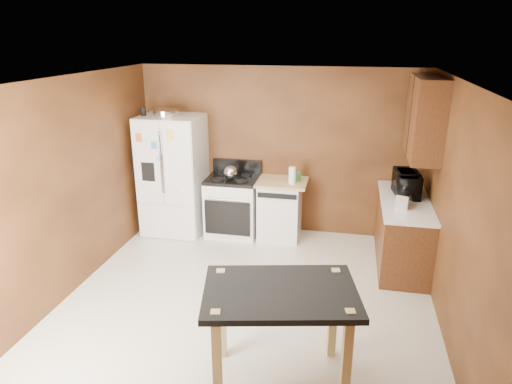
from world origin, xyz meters
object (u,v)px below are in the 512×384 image
(roasting_pan, at_px, (166,113))
(refrigerator, at_px, (173,175))
(kettle, at_px, (231,173))
(green_canister, at_px, (297,177))
(gas_range, at_px, (233,205))
(microwave, at_px, (407,185))
(island, at_px, (280,304))
(dishwasher, at_px, (280,208))
(pen_cup, at_px, (143,112))
(paper_towel, at_px, (292,176))
(toaster, at_px, (404,200))

(roasting_pan, xyz_separation_m, refrigerator, (0.04, 0.04, -0.95))
(roasting_pan, xyz_separation_m, kettle, (0.94, 0.01, -0.84))
(green_canister, distance_m, gas_range, 1.07)
(roasting_pan, height_order, microwave, roasting_pan)
(refrigerator, bearing_deg, microwave, -3.78)
(microwave, bearing_deg, green_canister, 69.64)
(kettle, xyz_separation_m, microwave, (2.45, -0.19, 0.04))
(green_canister, bearing_deg, island, -85.56)
(kettle, xyz_separation_m, dishwasher, (0.72, 0.12, -0.55))
(pen_cup, relative_size, paper_towel, 0.48)
(paper_towel, height_order, island, paper_towel)
(toaster, bearing_deg, gas_range, -176.94)
(green_canister, height_order, island, green_canister)
(paper_towel, bearing_deg, refrigerator, 179.54)
(toaster, relative_size, dishwasher, 0.28)
(green_canister, relative_size, toaster, 0.50)
(roasting_pan, height_order, green_canister, roasting_pan)
(pen_cup, bearing_deg, roasting_pan, 5.72)
(pen_cup, relative_size, dishwasher, 0.13)
(toaster, xyz_separation_m, microwave, (0.07, 0.45, 0.06))
(dishwasher, bearing_deg, refrigerator, -177.02)
(pen_cup, bearing_deg, paper_towel, 1.48)
(dishwasher, distance_m, island, 3.06)
(green_canister, height_order, microwave, microwave)
(roasting_pan, bearing_deg, toaster, -10.74)
(paper_towel, height_order, green_canister, paper_towel)
(paper_towel, relative_size, dishwasher, 0.27)
(gas_range, bearing_deg, microwave, -6.57)
(paper_towel, bearing_deg, gas_range, 175.24)
(kettle, distance_m, microwave, 2.46)
(gas_range, bearing_deg, green_canister, 5.07)
(green_canister, bearing_deg, paper_towel, -106.79)
(microwave, bearing_deg, dishwasher, 73.36)
(roasting_pan, relative_size, dishwasher, 0.41)
(refrigerator, height_order, island, refrigerator)
(kettle, relative_size, gas_range, 0.19)
(pen_cup, xyz_separation_m, microwave, (3.73, -0.15, -0.81))
(toaster, xyz_separation_m, refrigerator, (-3.29, 0.67, -0.09))
(paper_towel, relative_size, toaster, 0.99)
(refrigerator, bearing_deg, toaster, -11.48)
(roasting_pan, relative_size, pen_cup, 3.13)
(gas_range, bearing_deg, refrigerator, -176.19)
(refrigerator, bearing_deg, pen_cup, -169.22)
(kettle, xyz_separation_m, island, (1.20, -2.89, -0.23))
(toaster, height_order, refrigerator, refrigerator)
(microwave, bearing_deg, island, 148.44)
(paper_towel, distance_m, gas_range, 1.06)
(paper_towel, height_order, gas_range, paper_towel)
(island, bearing_deg, paper_towel, 95.63)
(pen_cup, bearing_deg, toaster, -9.25)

